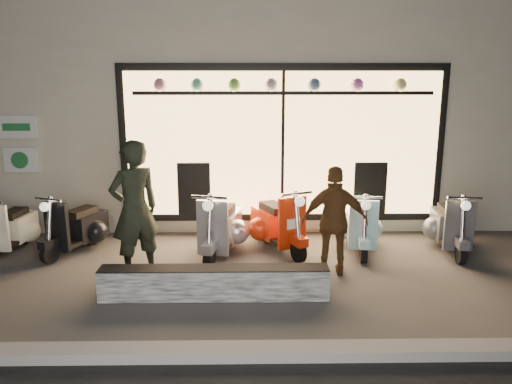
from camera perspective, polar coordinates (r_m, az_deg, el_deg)
The scene contains 12 objects.
ground at distance 6.90m, azimuth -2.71°, elevation -9.68°, with size 40.00×40.00×0.00m, color #383533.
kerb at distance 5.09m, azimuth -3.43°, elevation -17.83°, with size 40.00×0.25×0.12m, color slate.
shop_building at distance 11.36m, azimuth -2.04°, elevation 10.26°, with size 10.20×6.23×4.20m.
graffiti_barrier at distance 6.24m, azimuth -4.78°, elevation -10.29°, with size 2.80×0.28×0.40m, color black.
scooter_silver at distance 7.70m, azimuth -3.90°, elevation -4.03°, with size 0.64×1.43×1.01m.
scooter_red at distance 7.91m, azimuth 2.22°, elevation -3.58°, with size 0.83×1.36×1.00m.
scooter_black at distance 8.30m, azimuth -19.42°, elevation -3.74°, with size 0.75×1.27×0.92m.
scooter_cream at distance 8.71m, azimuth -25.96°, elevation -3.67°, with size 0.47×1.24×0.89m.
scooter_blue at distance 8.08m, azimuth 11.80°, elevation -3.64°, with size 0.53×1.33×0.95m.
scooter_grey at distance 8.45m, azimuth 21.21°, elevation -3.53°, with size 0.52×1.33×0.95m.
man at distance 6.86m, azimuth -13.71°, elevation -1.95°, with size 0.68×0.45×1.87m, color black.
woman at distance 6.84m, azimuth 8.99°, elevation -3.32°, with size 0.89×0.37×1.51m, color brown.
Camera 1 is at (0.22, -6.36, 2.68)m, focal length 35.00 mm.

